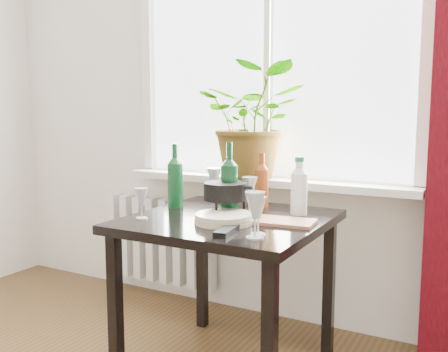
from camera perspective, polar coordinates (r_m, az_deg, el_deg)
The scene contains 18 objects.
window at distance 2.89m, azimuth 5.26°, elevation 14.99°, with size 1.72×0.08×1.62m.
windowsill at distance 2.83m, azimuth 4.51°, elevation -0.56°, with size 1.72×0.20×0.04m.
radiator at distance 3.32m, azimuth -7.34°, elevation -7.25°, with size 0.80×0.10×0.55m.
table at distance 2.29m, azimuth 0.55°, elevation -6.95°, with size 0.85×0.85×0.74m.
potted_plant at distance 2.78m, azimuth 3.43°, elevation 6.26°, with size 0.57×0.49×0.63m, color #277E21.
wine_bottle_left at distance 2.49m, azimuth -5.60°, elevation 0.10°, with size 0.08×0.08×0.32m, color #0D441D, non-canonical shape.
wine_bottle_right at distance 2.31m, azimuth 0.62°, elevation -0.21°, with size 0.08×0.08×0.34m, color #0C3E1A, non-canonical shape.
bottle_amber at distance 2.50m, azimuth 4.33°, elevation -0.40°, with size 0.07×0.07×0.28m, color maroon, non-canonical shape.
cleaning_bottle at distance 2.33m, azimuth 8.58°, elevation -1.10°, with size 0.08×0.08×0.27m, color white, non-canonical shape.
wineglass_front_right at distance 1.88m, azimuth 3.56°, elevation -4.42°, with size 0.08×0.08×0.18m, color silver, non-canonical shape.
wineglass_far_right at distance 1.94m, azimuth 3.94°, elevation -4.52°, with size 0.07×0.07×0.15m, color white, non-canonical shape.
wineglass_back_center at distance 2.35m, azimuth 2.94°, elevation -2.11°, with size 0.07×0.07×0.18m, color #B2BBC0, non-canonical shape.
wineglass_back_left at distance 2.66m, azimuth -1.16°, elevation -0.94°, with size 0.08×0.08×0.18m, color silver, non-canonical shape.
wineglass_front_left at distance 2.25m, azimuth -9.41°, elevation -3.08°, with size 0.06×0.06×0.14m, color silver, non-canonical shape.
plate_stack at distance 2.15m, azimuth -0.02°, elevation -4.86°, with size 0.26×0.26×0.04m, color beige.
fondue_pot at distance 2.28m, azimuth 0.17°, elevation -2.66°, with size 0.23×0.20×0.16m, color black, non-canonical shape.
tv_remote at distance 1.99m, azimuth 0.40°, elevation -6.19°, with size 0.05×0.19×0.02m, color black.
cutting_board at distance 2.16m, azimuth 6.91°, elevation -5.21°, with size 0.26×0.16×0.01m, color #A26A49.
Camera 1 is at (1.15, -0.41, 1.22)m, focal length 40.00 mm.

